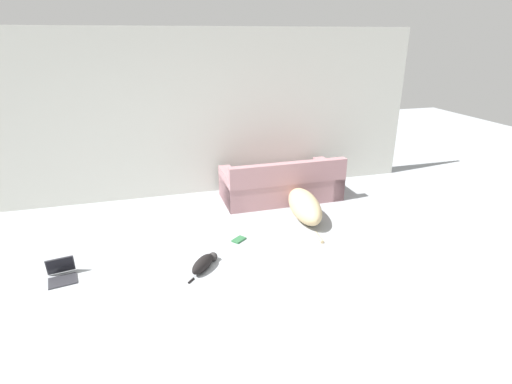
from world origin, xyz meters
The scene contains 7 objects.
ground_plane centered at (0.00, 0.00, 0.00)m, with size 20.00×20.00×0.00m, color #999EA3.
wall_back centered at (0.00, 3.66, 1.36)m, with size 7.93×0.06×2.72m.
couch centered at (1.38, 2.98, 0.24)m, with size 1.95×0.91×0.73m.
dog centered at (1.45, 2.15, 0.20)m, with size 0.48×1.50×0.42m.
cat centered at (-0.22, 1.14, 0.08)m, with size 0.44×0.50×0.17m.
laptop_open centered at (-1.81, 1.41, 0.08)m, with size 0.35×0.37×0.24m.
book_green centered at (0.34, 1.72, 0.01)m, with size 0.22×0.21×0.02m.
Camera 1 is at (-0.74, -2.94, 2.59)m, focal length 28.00 mm.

